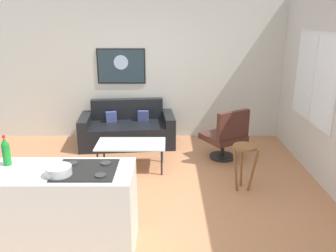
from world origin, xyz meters
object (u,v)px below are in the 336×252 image
(coffee_table, at_px, (130,145))
(mixing_bowl, at_px, (58,171))
(bar_stool, at_px, (243,155))
(soda_bottle, at_px, (5,152))
(armchair, at_px, (225,136))
(wall_painting, at_px, (120,66))
(couch, at_px, (127,130))

(coffee_table, bearing_deg, mixing_bowl, -102.15)
(coffee_table, height_order, bar_stool, bar_stool)
(soda_bottle, bearing_deg, coffee_table, 60.34)
(armchair, relative_size, bar_stool, 1.35)
(coffee_table, relative_size, soda_bottle, 3.40)
(soda_bottle, xyz_separation_m, wall_painting, (0.74, 3.40, 0.39))
(couch, distance_m, coffee_table, 1.13)
(soda_bottle, bearing_deg, armchair, 40.06)
(coffee_table, bearing_deg, armchair, 12.81)
(couch, distance_m, wall_painting, 1.24)
(coffee_table, relative_size, bar_stool, 1.64)
(coffee_table, height_order, wall_painting, wall_painting)
(bar_stool, relative_size, wall_painting, 0.71)
(coffee_table, distance_m, soda_bottle, 2.23)
(armchair, xyz_separation_m, bar_stool, (0.07, -1.06, 0.08))
(armchair, bearing_deg, couch, 156.93)
(couch, relative_size, wall_painting, 1.96)
(coffee_table, xyz_separation_m, bar_stool, (1.65, -0.70, 0.12))
(couch, height_order, coffee_table, couch)
(bar_stool, bearing_deg, wall_painting, 131.18)
(bar_stool, relative_size, mixing_bowl, 2.69)
(armchair, height_order, soda_bottle, soda_bottle)
(armchair, xyz_separation_m, soda_bottle, (-2.63, -2.21, 0.61))
(couch, distance_m, mixing_bowl, 3.29)
(couch, xyz_separation_m, bar_stool, (1.83, -1.81, 0.24))
(coffee_table, bearing_deg, soda_bottle, -119.66)
(couch, relative_size, soda_bottle, 5.68)
(wall_painting, bearing_deg, coffee_table, -78.43)
(couch, height_order, bar_stool, couch)
(armchair, distance_m, wall_painting, 2.45)
(wall_painting, bearing_deg, mixing_bowl, -92.15)
(couch, bearing_deg, wall_painting, 106.91)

